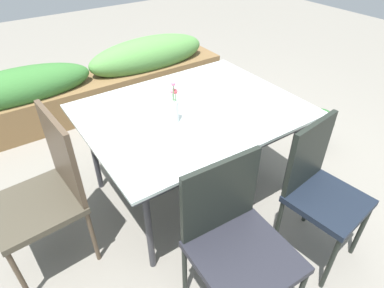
{
  "coord_description": "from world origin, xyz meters",
  "views": [
    {
      "loc": [
        -1.03,
        -1.57,
        1.88
      ],
      "look_at": [
        0.07,
        0.05,
        0.45
      ],
      "focal_mm": 30.66,
      "sensor_mm": 36.0,
      "label": 1
    }
  ],
  "objects_px": {
    "planter_box": "(93,84)",
    "potted_plant": "(318,129)",
    "chair_near_right": "(320,186)",
    "flower_vase": "(174,107)",
    "dining_table": "(192,114)",
    "chair_end_left": "(47,188)",
    "chair_near_left": "(235,237)"
  },
  "relations": [
    {
      "from": "flower_vase",
      "to": "potted_plant",
      "type": "xyz_separation_m",
      "value": [
        1.44,
        -0.14,
        -0.63
      ]
    },
    {
      "from": "chair_near_left",
      "to": "potted_plant",
      "type": "distance_m",
      "value": 1.74
    },
    {
      "from": "dining_table",
      "to": "planter_box",
      "type": "distance_m",
      "value": 1.7
    },
    {
      "from": "chair_end_left",
      "to": "potted_plant",
      "type": "height_order",
      "value": "chair_end_left"
    },
    {
      "from": "chair_near_right",
      "to": "potted_plant",
      "type": "xyz_separation_m",
      "value": [
        0.94,
        0.66,
        -0.32
      ]
    },
    {
      "from": "chair_near_left",
      "to": "dining_table",
      "type": "bearing_deg",
      "value": -108.05
    },
    {
      "from": "flower_vase",
      "to": "dining_table",
      "type": "bearing_deg",
      "value": 20.96
    },
    {
      "from": "dining_table",
      "to": "chair_end_left",
      "type": "height_order",
      "value": "chair_end_left"
    },
    {
      "from": "chair_end_left",
      "to": "potted_plant",
      "type": "xyz_separation_m",
      "value": [
        2.28,
        -0.21,
        -0.33
      ]
    },
    {
      "from": "chair_near_right",
      "to": "chair_end_left",
      "type": "distance_m",
      "value": 1.6
    },
    {
      "from": "chair_near_left",
      "to": "potted_plant",
      "type": "bearing_deg",
      "value": -154.86
    },
    {
      "from": "dining_table",
      "to": "flower_vase",
      "type": "relative_size",
      "value": 5.12
    },
    {
      "from": "chair_end_left",
      "to": "dining_table",
      "type": "bearing_deg",
      "value": -94.52
    },
    {
      "from": "dining_table",
      "to": "chair_end_left",
      "type": "xyz_separation_m",
      "value": [
        -1.02,
        0.01,
        -0.15
      ]
    },
    {
      "from": "potted_plant",
      "to": "dining_table",
      "type": "bearing_deg",
      "value": 170.69
    },
    {
      "from": "flower_vase",
      "to": "planter_box",
      "type": "bearing_deg",
      "value": 89.45
    },
    {
      "from": "chair_near_left",
      "to": "flower_vase",
      "type": "bearing_deg",
      "value": -97.68
    },
    {
      "from": "chair_near_left",
      "to": "flower_vase",
      "type": "height_order",
      "value": "flower_vase"
    },
    {
      "from": "dining_table",
      "to": "chair_near_left",
      "type": "relative_size",
      "value": 1.6
    },
    {
      "from": "dining_table",
      "to": "potted_plant",
      "type": "xyz_separation_m",
      "value": [
        1.26,
        -0.21,
        -0.48
      ]
    },
    {
      "from": "planter_box",
      "to": "potted_plant",
      "type": "height_order",
      "value": "planter_box"
    },
    {
      "from": "chair_near_left",
      "to": "potted_plant",
      "type": "xyz_separation_m",
      "value": [
        1.58,
        0.66,
        -0.3
      ]
    },
    {
      "from": "chair_end_left",
      "to": "potted_plant",
      "type": "relative_size",
      "value": 2.35
    },
    {
      "from": "dining_table",
      "to": "flower_vase",
      "type": "xyz_separation_m",
      "value": [
        -0.18,
        -0.07,
        0.15
      ]
    },
    {
      "from": "chair_near_left",
      "to": "flower_vase",
      "type": "distance_m",
      "value": 0.87
    },
    {
      "from": "chair_end_left",
      "to": "flower_vase",
      "type": "xyz_separation_m",
      "value": [
        0.84,
        -0.08,
        0.3
      ]
    },
    {
      "from": "dining_table",
      "to": "flower_vase",
      "type": "height_order",
      "value": "flower_vase"
    },
    {
      "from": "chair_near_right",
      "to": "chair_end_left",
      "type": "bearing_deg",
      "value": -40.13
    },
    {
      "from": "dining_table",
      "to": "flower_vase",
      "type": "distance_m",
      "value": 0.24
    },
    {
      "from": "chair_near_right",
      "to": "planter_box",
      "type": "xyz_separation_m",
      "value": [
        -0.49,
        2.52,
        -0.21
      ]
    },
    {
      "from": "chair_near_right",
      "to": "planter_box",
      "type": "distance_m",
      "value": 2.57
    },
    {
      "from": "planter_box",
      "to": "potted_plant",
      "type": "xyz_separation_m",
      "value": [
        1.42,
        -1.85,
        -0.1
      ]
    }
  ]
}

